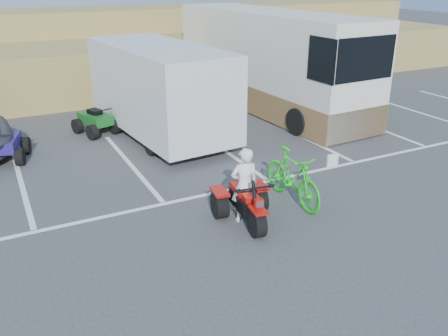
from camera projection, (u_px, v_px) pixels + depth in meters
name	position (u px, v px, depth m)	size (l,w,h in m)	color
ground	(211.00, 258.00, 8.44)	(100.00, 100.00, 0.00)	#3A3A3D
parking_stripes	(174.00, 171.00, 12.15)	(28.00, 5.16, 0.01)	white
grass_embankment	(58.00, 54.00, 20.64)	(40.00, 8.50, 3.10)	#9C8947
red_trike_atv	(247.00, 223.00, 9.61)	(1.14, 1.53, 0.99)	#AE1009
rider	(244.00, 185.00, 9.44)	(0.57, 0.38, 1.57)	white
green_dirt_bike	(293.00, 177.00, 10.29)	(0.56, 1.98, 1.19)	#14BF19
cargo_trailer	(160.00, 88.00, 14.27)	(2.89, 6.07, 2.74)	silver
rv_motorhome	(268.00, 67.00, 17.46)	(2.90, 9.60, 3.41)	silver
quad_atv_blue	(9.00, 160.00, 12.84)	(1.02, 1.36, 0.89)	navy
quad_atv_green	(97.00, 133.00, 14.96)	(0.99, 1.33, 0.87)	#13571B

